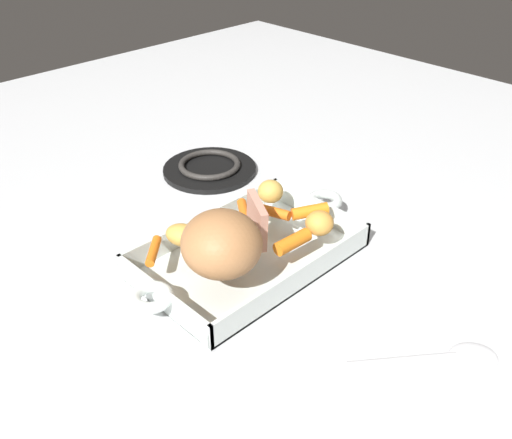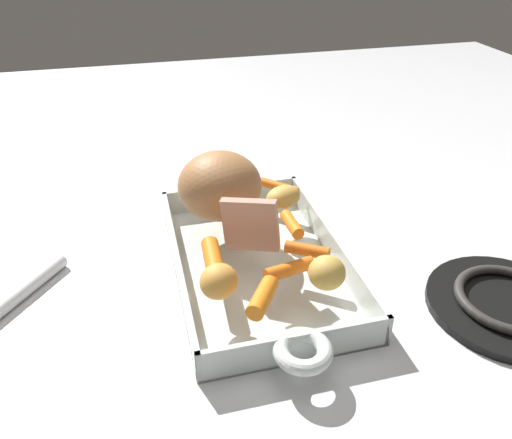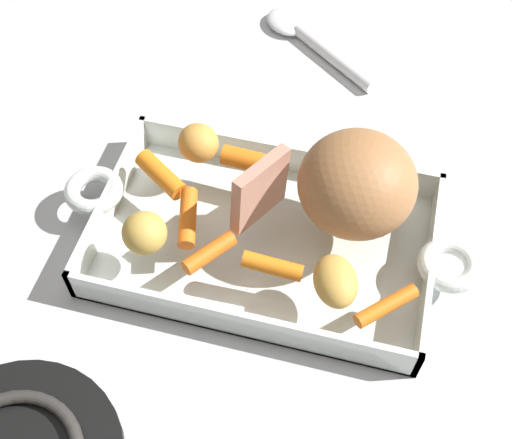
% 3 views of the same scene
% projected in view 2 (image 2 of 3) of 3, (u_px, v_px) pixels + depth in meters
% --- Properties ---
extents(ground_plane, '(2.32, 2.32, 0.00)m').
position_uv_depth(ground_plane, '(257.00, 269.00, 0.72)').
color(ground_plane, silver).
extents(roasting_dish, '(0.45, 0.23, 0.05)m').
position_uv_depth(roasting_dish, '(257.00, 262.00, 0.71)').
color(roasting_dish, silver).
rests_on(roasting_dish, ground_plane).
extents(pork_roast, '(0.12, 0.13, 0.10)m').
position_uv_depth(pork_roast, '(220.00, 186.00, 0.73)').
color(pork_roast, '#A66F42').
rests_on(pork_roast, roasting_dish).
extents(roast_slice_thin, '(0.05, 0.08, 0.08)m').
position_uv_depth(roast_slice_thin, '(251.00, 225.00, 0.66)').
color(roast_slice_thin, tan).
rests_on(roast_slice_thin, roasting_dish).
extents(baby_carrot_northwest, '(0.05, 0.06, 0.02)m').
position_uv_depth(baby_carrot_northwest, '(307.00, 250.00, 0.66)').
color(baby_carrot_northwest, orange).
rests_on(baby_carrot_northwest, roasting_dish).
extents(baby_carrot_northeast, '(0.03, 0.07, 0.02)m').
position_uv_depth(baby_carrot_northeast, '(289.00, 269.00, 0.63)').
color(baby_carrot_northeast, orange).
rests_on(baby_carrot_northeast, roasting_dish).
extents(baby_carrot_long, '(0.07, 0.05, 0.03)m').
position_uv_depth(baby_carrot_long, '(263.00, 297.00, 0.58)').
color(baby_carrot_long, orange).
rests_on(baby_carrot_long, roasting_dish).
extents(baby_carrot_center_right, '(0.06, 0.06, 0.02)m').
position_uv_depth(baby_carrot_center_right, '(279.00, 187.00, 0.82)').
color(baby_carrot_center_right, orange).
rests_on(baby_carrot_center_right, roasting_dish).
extents(baby_carrot_southwest, '(0.07, 0.03, 0.02)m').
position_uv_depth(baby_carrot_southwest, '(213.00, 257.00, 0.64)').
color(baby_carrot_southwest, orange).
rests_on(baby_carrot_southwest, roasting_dish).
extents(baby_carrot_southeast, '(0.06, 0.02, 0.02)m').
position_uv_depth(baby_carrot_southeast, '(292.00, 224.00, 0.72)').
color(baby_carrot_southeast, orange).
rests_on(baby_carrot_southeast, roasting_dish).
extents(potato_whole, '(0.06, 0.06, 0.04)m').
position_uv_depth(potato_whole, '(327.00, 273.00, 0.60)').
color(potato_whole, gold).
rests_on(potato_whole, roasting_dish).
extents(potato_golden_small, '(0.06, 0.06, 0.04)m').
position_uv_depth(potato_golden_small, '(219.00, 281.00, 0.59)').
color(potato_golden_small, gold).
rests_on(potato_golden_small, roasting_dish).
extents(potato_halved, '(0.06, 0.07, 0.03)m').
position_uv_depth(potato_halved, '(283.00, 197.00, 0.77)').
color(potato_halved, gold).
rests_on(potato_halved, roasting_dish).
extents(stove_burner_rear, '(0.20, 0.20, 0.02)m').
position_uv_depth(stove_burner_rear, '(507.00, 303.00, 0.64)').
color(stove_burner_rear, black).
rests_on(stove_burner_rear, ground_plane).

